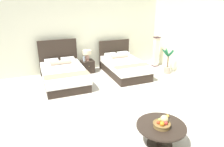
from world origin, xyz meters
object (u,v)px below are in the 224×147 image
bed_near_corner (124,67)px  nightstand (88,66)px  vase (84,59)px  table_lamp (87,54)px  loose_apple (168,116)px  bed_near_window (64,74)px  fruit_bowl (162,123)px  coffee_table (161,130)px  floor_lamp_corner (156,52)px  potted_palm (167,64)px

bed_near_corner → nightstand: (-1.19, 0.72, -0.06)m
bed_near_corner → vase: 1.52m
table_lamp → loose_apple: size_ratio=5.62×
bed_near_window → fruit_bowl: bed_near_window is taller
coffee_table → fruit_bowl: size_ratio=2.87×
fruit_bowl → floor_lamp_corner: floor_lamp_corner is taller
bed_near_window → table_lamp: 1.34m
bed_near_corner → table_lamp: bed_near_corner is taller
bed_near_window → bed_near_corner: bed_near_window is taller
vase → floor_lamp_corner: bearing=-5.8°
bed_near_window → table_lamp: (1.04, 0.73, 0.42)m
bed_near_corner → coffee_table: (-1.07, -3.89, 0.05)m
nightstand → potted_palm: 3.01m
bed_near_window → fruit_bowl: size_ratio=6.32×
bed_near_window → potted_palm: bed_near_window is taller
nightstand → loose_apple: bearing=-84.8°
nightstand → coffee_table: (0.13, -4.61, 0.11)m
bed_near_window → fruit_bowl: (1.15, -3.94, 0.22)m
bed_near_corner → vase: size_ratio=11.55×
vase → coffee_table: 4.58m
fruit_bowl → floor_lamp_corner: 5.09m
loose_apple → table_lamp: bearing=95.1°
vase → loose_apple: (0.54, -4.39, -0.07)m
bed_near_corner → table_lamp: (-1.19, 0.74, 0.43)m
bed_near_window → vase: size_ratio=11.55×
table_lamp → vase: size_ratio=2.15×
fruit_bowl → loose_apple: bearing=37.6°
bed_near_corner → fruit_bowl: size_ratio=6.32×
bed_near_corner → fruit_bowl: 4.09m
nightstand → table_lamp: bearing=90.0°
bed_near_window → loose_apple: 3.99m
coffee_table → potted_palm: potted_palm is taller
vase → coffee_table: vase is taller
nightstand → vase: (-0.14, -0.04, 0.33)m
nightstand → table_lamp: (0.00, 0.02, 0.49)m
potted_palm → bed_near_window: bearing=171.6°
fruit_bowl → potted_palm: (2.62, 3.39, -0.18)m
bed_near_window → coffee_table: (1.16, -3.90, 0.04)m
bed_near_corner → nightstand: bearing=149.0°
nightstand → table_lamp: 0.49m
coffee_table → potted_palm: size_ratio=1.00×
coffee_table → fruit_bowl: (-0.01, -0.04, 0.18)m
vase → fruit_bowl: 4.62m
bed_near_corner → table_lamp: size_ratio=5.38×
vase → fruit_bowl: fruit_bowl is taller
fruit_bowl → bed_near_window: bearing=106.3°
floor_lamp_corner → nightstand: bearing=173.2°
nightstand → coffee_table: nightstand is taller
table_lamp → floor_lamp_corner: (2.81, -0.36, -0.12)m
coffee_table → fruit_bowl: bearing=-105.2°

